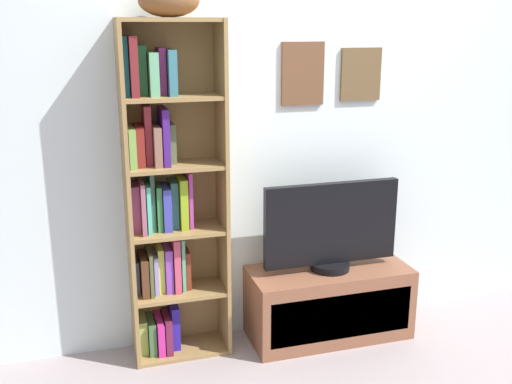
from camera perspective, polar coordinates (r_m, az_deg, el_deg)
back_wall at (r=3.32m, az=4.59°, el=6.61°), size 4.80×0.08×2.39m
bookshelf at (r=3.08m, az=-8.66°, el=-0.74°), size 0.51×0.25×1.75m
football at (r=2.93m, az=-8.38°, el=17.74°), size 0.32×0.22×0.15m
tv_stand at (r=3.46m, az=6.99°, el=-10.45°), size 0.91×0.38×0.41m
television at (r=3.29m, az=7.24°, el=-3.39°), size 0.77×0.22×0.50m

